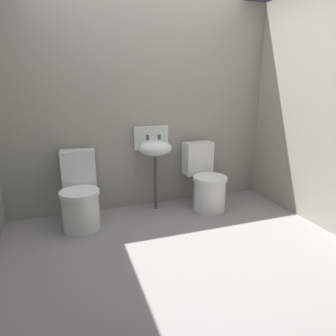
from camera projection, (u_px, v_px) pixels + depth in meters
The scene contains 6 objects.
ground_plane at pixel (179, 254), 2.67m from camera, with size 3.57×2.74×0.08m, color gray.
wall_back at pixel (142, 106), 3.44m from camera, with size 3.57×0.10×2.44m, color gray.
wall_right at pixel (327, 109), 2.95m from camera, with size 0.10×2.54×2.44m, color gray.
toilet_left at pixel (80, 197), 3.06m from camera, with size 0.43×0.62×0.78m.
toilet_right at pixel (206, 182), 3.53m from camera, with size 0.43×0.62×0.78m.
sink at pixel (154, 148), 3.40m from camera, with size 0.42×0.35×0.99m.
Camera 1 is at (-0.87, -2.20, 1.43)m, focal length 31.18 mm.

